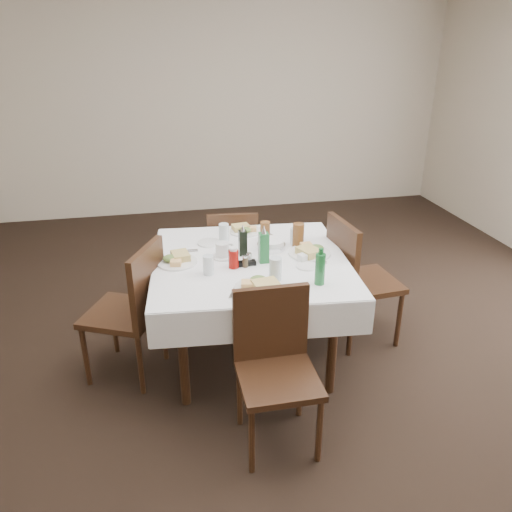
% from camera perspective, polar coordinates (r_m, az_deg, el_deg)
% --- Properties ---
extents(ground_plane, '(7.00, 7.00, 0.00)m').
position_cam_1_polar(ground_plane, '(3.59, 2.42, -12.37)').
color(ground_plane, black).
extents(room_shell, '(6.04, 7.04, 2.80)m').
position_cam_1_polar(room_shell, '(2.92, 3.02, 15.80)').
color(room_shell, beige).
rests_on(room_shell, ground).
extents(dining_table, '(1.38, 1.38, 0.76)m').
position_cam_1_polar(dining_table, '(3.34, -0.63, -1.63)').
color(dining_table, black).
rests_on(dining_table, ground).
extents(chair_north, '(0.44, 0.44, 0.85)m').
position_cam_1_polar(chair_north, '(4.11, -2.70, 0.49)').
color(chair_north, black).
rests_on(chair_north, ground).
extents(chair_south, '(0.42, 0.42, 0.89)m').
position_cam_1_polar(chair_south, '(2.78, 2.15, -11.55)').
color(chair_south, black).
rests_on(chair_south, ground).
extents(chair_east, '(0.49, 0.49, 0.96)m').
position_cam_1_polar(chair_east, '(3.67, 11.17, -2.00)').
color(chair_east, black).
rests_on(chair_east, ground).
extents(chair_west, '(0.59, 0.59, 0.94)m').
position_cam_1_polar(chair_west, '(3.32, -13.73, -5.37)').
color(chair_west, black).
rests_on(chair_west, ground).
extents(meal_north, '(0.24, 0.24, 0.05)m').
position_cam_1_polar(meal_north, '(3.75, -1.31, 3.03)').
color(meal_north, white).
rests_on(meal_north, dining_table).
extents(meal_south, '(0.28, 0.28, 0.06)m').
position_cam_1_polar(meal_south, '(2.91, 0.42, -3.40)').
color(meal_south, white).
rests_on(meal_south, dining_table).
extents(meal_east, '(0.29, 0.29, 0.06)m').
position_cam_1_polar(meal_east, '(3.38, 6.20, 0.54)').
color(meal_east, white).
rests_on(meal_east, dining_table).
extents(meal_west, '(0.26, 0.26, 0.06)m').
position_cam_1_polar(meal_west, '(3.29, -9.04, -0.40)').
color(meal_west, white).
rests_on(meal_west, dining_table).
extents(side_plate_a, '(0.17, 0.17, 0.01)m').
position_cam_1_polar(side_plate_a, '(3.56, -5.35, 1.51)').
color(side_plate_a, white).
rests_on(side_plate_a, dining_table).
extents(side_plate_b, '(0.14, 0.14, 0.01)m').
position_cam_1_polar(side_plate_b, '(3.21, 5.84, -1.15)').
color(side_plate_b, white).
rests_on(side_plate_b, dining_table).
extents(water_n, '(0.07, 0.07, 0.13)m').
position_cam_1_polar(water_n, '(3.58, -3.69, 2.69)').
color(water_n, silver).
rests_on(water_n, dining_table).
extents(water_s, '(0.08, 0.08, 0.14)m').
position_cam_1_polar(water_s, '(3.01, 2.25, -1.47)').
color(water_s, silver).
rests_on(water_s, dining_table).
extents(water_e, '(0.06, 0.06, 0.12)m').
position_cam_1_polar(water_e, '(3.53, 4.43, 2.26)').
color(water_e, silver).
rests_on(water_e, dining_table).
extents(water_w, '(0.07, 0.07, 0.12)m').
position_cam_1_polar(water_w, '(3.09, -5.46, -1.03)').
color(water_w, silver).
rests_on(water_w, dining_table).
extents(iced_tea_a, '(0.07, 0.07, 0.15)m').
position_cam_1_polar(iced_tea_a, '(3.57, 1.05, 2.80)').
color(iced_tea_a, brown).
rests_on(iced_tea_a, dining_table).
extents(iced_tea_b, '(0.08, 0.08, 0.17)m').
position_cam_1_polar(iced_tea_b, '(3.49, 4.85, 2.40)').
color(iced_tea_b, brown).
rests_on(iced_tea_b, dining_table).
extents(bread_basket, '(0.20, 0.20, 0.07)m').
position_cam_1_polar(bread_basket, '(3.45, 1.75, 1.31)').
color(bread_basket, silver).
rests_on(bread_basket, dining_table).
extents(oil_cruet_dark, '(0.05, 0.05, 0.22)m').
position_cam_1_polar(oil_cruet_dark, '(3.33, -1.53, 1.63)').
color(oil_cruet_dark, black).
rests_on(oil_cruet_dark, dining_table).
extents(oil_cruet_green, '(0.06, 0.06, 0.26)m').
position_cam_1_polar(oil_cruet_green, '(3.22, 0.89, 1.11)').
color(oil_cruet_green, '#1D662E').
rests_on(oil_cruet_green, dining_table).
extents(ketchup_bottle, '(0.06, 0.06, 0.14)m').
position_cam_1_polar(ketchup_bottle, '(3.16, -2.59, -0.25)').
color(ketchup_bottle, '#950B05').
rests_on(ketchup_bottle, dining_table).
extents(salt_shaker, '(0.03, 0.03, 0.07)m').
position_cam_1_polar(salt_shaker, '(3.23, -0.79, -0.27)').
color(salt_shaker, white).
rests_on(salt_shaker, dining_table).
extents(pepper_shaker, '(0.04, 0.04, 0.08)m').
position_cam_1_polar(pepper_shaker, '(3.18, -1.24, -0.60)').
color(pepper_shaker, '#423521').
rests_on(pepper_shaker, dining_table).
extents(coffee_mug, '(0.15, 0.14, 0.10)m').
position_cam_1_polar(coffee_mug, '(3.32, -3.82, 0.60)').
color(coffee_mug, white).
rests_on(coffee_mug, dining_table).
extents(sunglasses, '(0.14, 0.05, 0.03)m').
position_cam_1_polar(sunglasses, '(3.21, -1.28, -0.85)').
color(sunglasses, black).
rests_on(sunglasses, dining_table).
extents(green_bottle, '(0.06, 0.06, 0.23)m').
position_cam_1_polar(green_bottle, '(2.96, 7.34, -1.42)').
color(green_bottle, '#1D662E').
rests_on(green_bottle, dining_table).
extents(sugar_caddy, '(0.12, 0.09, 0.05)m').
position_cam_1_polar(sugar_caddy, '(3.29, 5.71, -0.09)').
color(sugar_caddy, white).
rests_on(sugar_caddy, dining_table).
extents(cutlery_n, '(0.10, 0.19, 0.01)m').
position_cam_1_polar(cutlery_n, '(3.75, 0.96, 2.75)').
color(cutlery_n, silver).
rests_on(cutlery_n, dining_table).
extents(cutlery_s, '(0.11, 0.18, 0.01)m').
position_cam_1_polar(cutlery_s, '(2.89, -2.33, -4.07)').
color(cutlery_s, silver).
rests_on(cutlery_s, dining_table).
extents(cutlery_e, '(0.16, 0.09, 0.01)m').
position_cam_1_polar(cutlery_e, '(3.28, 6.70, -0.70)').
color(cutlery_e, silver).
rests_on(cutlery_e, dining_table).
extents(cutlery_w, '(0.17, 0.05, 0.01)m').
position_cam_1_polar(cutlery_w, '(3.45, -8.04, 0.53)').
color(cutlery_w, silver).
rests_on(cutlery_w, dining_table).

